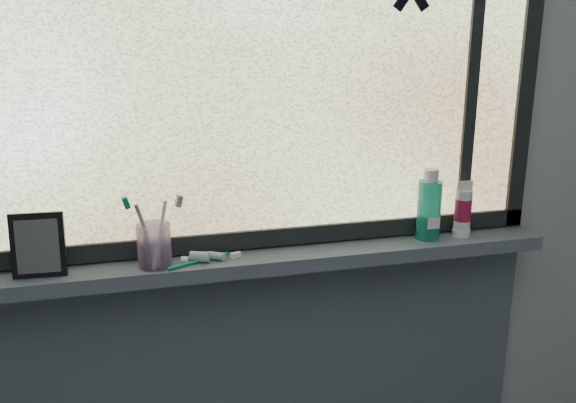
% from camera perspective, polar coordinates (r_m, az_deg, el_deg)
% --- Properties ---
extents(wall_back, '(3.00, 0.01, 2.50)m').
position_cam_1_polar(wall_back, '(1.77, -2.21, 3.22)').
color(wall_back, '#9EA3A8').
rests_on(wall_back, ground).
extents(windowsill, '(1.62, 0.14, 0.04)m').
position_cam_1_polar(windowsill, '(1.77, -1.61, -5.21)').
color(windowsill, '#495462').
rests_on(windowsill, wall_back).
extents(window_pane, '(1.50, 0.01, 1.00)m').
position_cam_1_polar(window_pane, '(1.70, -2.15, 12.24)').
color(window_pane, silver).
rests_on(window_pane, wall_back).
extents(frame_bottom, '(1.60, 0.03, 0.05)m').
position_cam_1_polar(frame_bottom, '(1.80, -1.96, -3.18)').
color(frame_bottom, black).
rests_on(frame_bottom, windowsill).
extents(frame_right, '(0.05, 0.03, 1.10)m').
position_cam_1_polar(frame_right, '(2.01, 20.53, 11.90)').
color(frame_right, black).
rests_on(frame_right, wall_back).
extents(frame_mullion, '(0.03, 0.03, 1.00)m').
position_cam_1_polar(frame_mullion, '(1.92, 16.12, 12.11)').
color(frame_mullion, black).
rests_on(frame_mullion, wall_back).
extents(vanity_mirror, '(0.13, 0.07, 0.16)m').
position_cam_1_polar(vanity_mirror, '(1.71, -21.33, -3.62)').
color(vanity_mirror, black).
rests_on(vanity_mirror, windowsill).
extents(toothpaste_tube, '(0.16, 0.10, 0.03)m').
position_cam_1_polar(toothpaste_tube, '(1.72, -7.27, -4.85)').
color(toothpaste_tube, silver).
rests_on(toothpaste_tube, windowsill).
extents(toothbrush_cup, '(0.10, 0.10, 0.11)m').
position_cam_1_polar(toothbrush_cup, '(1.70, -11.81, -3.84)').
color(toothbrush_cup, '#C0A0D4').
rests_on(toothbrush_cup, windowsill).
extents(toothbrush_lying, '(0.21, 0.11, 0.01)m').
position_cam_1_polar(toothbrush_lying, '(1.72, -7.96, -5.17)').
color(toothbrush_lying, '#0D7D63').
rests_on(toothbrush_lying, windowsill).
extents(mouthwash_bottle, '(0.07, 0.07, 0.17)m').
position_cam_1_polar(mouthwash_bottle, '(1.89, 12.45, -0.24)').
color(mouthwash_bottle, teal).
rests_on(mouthwash_bottle, windowsill).
extents(cream_tube, '(0.05, 0.05, 0.12)m').
position_cam_1_polar(cream_tube, '(1.94, 15.30, -0.48)').
color(cream_tube, silver).
rests_on(cream_tube, windowsill).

